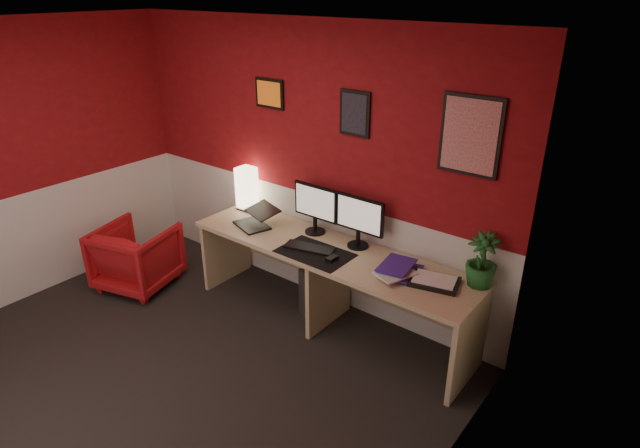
{
  "coord_description": "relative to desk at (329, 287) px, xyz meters",
  "views": [
    {
      "loc": [
        2.87,
        -1.71,
        2.74
      ],
      "look_at": [
        0.6,
        1.21,
        1.05
      ],
      "focal_mm": 29.72,
      "sensor_mm": 36.0,
      "label": 1
    }
  ],
  "objects": [
    {
      "name": "potted_plant",
      "position": [
        1.2,
        0.22,
        0.57
      ],
      "size": [
        0.24,
        0.24,
        0.41
      ],
      "primitive_type": "imported",
      "rotation": [
        0.0,
        0.0,
        -0.03
      ],
      "color": "#19591E",
      "rests_on": "desk"
    },
    {
      "name": "laptop",
      "position": [
        -0.83,
        -0.06,
        0.47
      ],
      "size": [
        0.39,
        0.32,
        0.22
      ],
      "primitive_type": "cube",
      "rotation": [
        0.0,
        0.0,
        -0.32
      ],
      "color": "black",
      "rests_on": "desk"
    },
    {
      "name": "art_right",
      "position": [
        0.96,
        0.33,
        1.42
      ],
      "size": [
        0.44,
        0.02,
        0.56
      ],
      "primitive_type": "cube",
      "color": "red",
      "rests_on": "wall_back"
    },
    {
      "name": "wall_right",
      "position": [
        1.46,
        -1.41,
        0.89
      ],
      "size": [
        0.01,
        3.5,
        2.5
      ],
      "primitive_type": "cube",
      "color": "maroon",
      "rests_on": "ground"
    },
    {
      "name": "book_bottom",
      "position": [
        0.59,
        -0.01,
        0.38
      ],
      "size": [
        0.3,
        0.36,
        0.03
      ],
      "primitive_type": "imported",
      "rotation": [
        0.0,
        0.0,
        0.24
      ],
      "color": "#3A1F91",
      "rests_on": "desk"
    },
    {
      "name": "ceiling",
      "position": [
        -0.54,
        -1.41,
        2.13
      ],
      "size": [
        4.0,
        3.5,
        0.01
      ],
      "primitive_type": "cube",
      "color": "white",
      "rests_on": "ground"
    },
    {
      "name": "ground",
      "position": [
        -0.54,
        -1.41,
        -0.36
      ],
      "size": [
        4.0,
        3.5,
        0.01
      ],
      "primitive_type": "cube",
      "color": "black",
      "rests_on": "ground"
    },
    {
      "name": "wainscot_left",
      "position": [
        -2.53,
        -1.41,
        0.14
      ],
      "size": [
        0.01,
        3.5,
        1.0
      ],
      "primitive_type": "cube",
      "color": "silver",
      "rests_on": "ground"
    },
    {
      "name": "book_top",
      "position": [
        0.53,
        -0.02,
        0.43
      ],
      "size": [
        0.27,
        0.34,
        0.03
      ],
      "primitive_type": "imported",
      "rotation": [
        0.0,
        0.0,
        0.15
      ],
      "color": "#3A1F91",
      "rests_on": "book_middle"
    },
    {
      "name": "desk",
      "position": [
        0.0,
        0.0,
        0.0
      ],
      "size": [
        2.6,
        0.65,
        0.73
      ],
      "primitive_type": "cube",
      "color": "tan",
      "rests_on": "ground"
    },
    {
      "name": "art_center",
      "position": [
        -0.0,
        0.33,
        1.44
      ],
      "size": [
        0.28,
        0.02,
        0.36
      ],
      "primitive_type": "cube",
      "color": "black",
      "rests_on": "wall_back"
    },
    {
      "name": "desk_mat",
      "position": [
        -0.05,
        -0.13,
        0.37
      ],
      "size": [
        0.6,
        0.38,
        0.01
      ],
      "primitive_type": "cube",
      "color": "black",
      "rests_on": "desk"
    },
    {
      "name": "keyboard",
      "position": [
        -0.13,
        -0.1,
        0.38
      ],
      "size": [
        0.44,
        0.24,
        0.02
      ],
      "primitive_type": "cube",
      "rotation": [
        0.0,
        0.0,
        0.25
      ],
      "color": "black",
      "rests_on": "desk_mat"
    },
    {
      "name": "book_middle",
      "position": [
        0.57,
        -0.03,
        0.4
      ],
      "size": [
        0.3,
        0.34,
        0.02
      ],
      "primitive_type": "imported",
      "rotation": [
        0.0,
        0.0,
        -0.37
      ],
      "color": "silver",
      "rests_on": "book_bottom"
    },
    {
      "name": "shoji_lamp",
      "position": [
        -1.14,
        0.2,
        0.56
      ],
      "size": [
        0.16,
        0.16,
        0.4
      ],
      "primitive_type": "cube",
      "color": "#FFE5B2",
      "rests_on": "desk"
    },
    {
      "name": "art_left",
      "position": [
        -0.91,
        0.33,
        1.49
      ],
      "size": [
        0.32,
        0.02,
        0.26
      ],
      "primitive_type": "cube",
      "color": "orange",
      "rests_on": "wall_back"
    },
    {
      "name": "monitor_left",
      "position": [
        -0.3,
        0.19,
        0.66
      ],
      "size": [
        0.45,
        0.06,
        0.58
      ],
      "primitive_type": "cube",
      "color": "black",
      "rests_on": "desk"
    },
    {
      "name": "zen_tray",
      "position": [
        0.94,
        0.04,
        0.38
      ],
      "size": [
        0.4,
        0.33,
        0.03
      ],
      "primitive_type": "cube",
      "rotation": [
        0.0,
        0.0,
        0.24
      ],
      "color": "black",
      "rests_on": "desk"
    },
    {
      "name": "pc_tower",
      "position": [
        -0.15,
        0.16,
        -0.14
      ],
      "size": [
        0.31,
        0.49,
        0.45
      ],
      "primitive_type": "cube",
      "rotation": [
        0.0,
        0.0,
        -0.25
      ],
      "color": "#99999E",
      "rests_on": "ground"
    },
    {
      "name": "mouse",
      "position": [
        0.14,
        -0.14,
        0.39
      ],
      "size": [
        0.06,
        0.1,
        0.03
      ],
      "primitive_type": "cube",
      "rotation": [
        0.0,
        0.0,
        -0.02
      ],
      "color": "black",
      "rests_on": "desk_mat"
    },
    {
      "name": "monitor_right",
      "position": [
        0.16,
        0.19,
        0.66
      ],
      "size": [
        0.45,
        0.06,
        0.58
      ],
      "primitive_type": "cube",
      "color": "black",
      "rests_on": "desk"
    },
    {
      "name": "wainscot_back",
      "position": [
        -0.54,
        0.34,
        0.14
      ],
      "size": [
        4.0,
        0.01,
        1.0
      ],
      "primitive_type": "cube",
      "color": "silver",
      "rests_on": "ground"
    },
    {
      "name": "armchair",
      "position": [
        -1.87,
        -0.62,
        -0.05
      ],
      "size": [
        0.83,
        0.84,
        0.62
      ],
      "primitive_type": "imported",
      "rotation": [
        0.0,
        0.0,
        3.42
      ],
      "color": "#AD1418",
      "rests_on": "ground"
    },
    {
      "name": "wall_back",
      "position": [
        -0.54,
        0.34,
        0.89
      ],
      "size": [
        4.0,
        0.01,
        2.5
      ],
      "primitive_type": "cube",
      "color": "maroon",
      "rests_on": "ground"
    }
  ]
}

